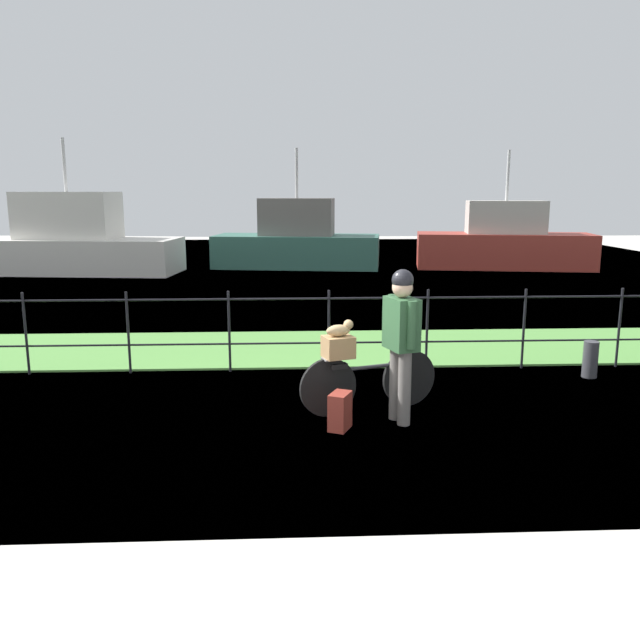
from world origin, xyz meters
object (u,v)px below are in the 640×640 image
(wooden_crate, at_px, (338,347))
(moored_boat_far, at_px, (504,243))
(backpack_on_paving, at_px, (340,411))
(moored_boat_near, at_px, (70,244))
(moored_boat_mid, at_px, (297,242))
(terrier_dog, at_px, (340,329))
(cyclist_person, at_px, (401,332))
(mooring_bollard, at_px, (590,359))
(bicycle_main, at_px, (368,381))

(wooden_crate, xyz_separation_m, moored_boat_far, (6.51, 13.97, 0.03))
(backpack_on_paving, xyz_separation_m, moored_boat_near, (-7.30, 13.83, 0.69))
(wooden_crate, relative_size, moored_boat_mid, 0.06)
(terrier_dog, height_order, moored_boat_far, moored_boat_far)
(terrier_dog, bearing_deg, moored_boat_mid, 91.20)
(cyclist_person, distance_m, mooring_bollard, 3.37)
(terrier_dog, relative_size, mooring_bollard, 0.65)
(cyclist_person, bearing_deg, moored_boat_far, 67.61)
(terrier_dog, relative_size, moored_boat_mid, 0.06)
(mooring_bollard, distance_m, moored_boat_far, 12.99)
(terrier_dog, relative_size, backpack_on_paving, 0.81)
(bicycle_main, relative_size, moored_boat_mid, 0.29)
(cyclist_person, relative_size, moored_boat_mid, 0.30)
(moored_boat_far, bearing_deg, moored_boat_near, -177.54)
(bicycle_main, bearing_deg, wooden_crate, -161.47)
(terrier_dog, height_order, backpack_on_paving, terrier_dog)
(moored_boat_near, bearing_deg, moored_boat_far, 2.46)
(moored_boat_mid, bearing_deg, backpack_on_paving, -88.97)
(terrier_dog, bearing_deg, cyclist_person, -22.52)
(terrier_dog, distance_m, moored_boat_near, 15.25)
(moored_boat_near, bearing_deg, bicycle_main, -59.96)
(cyclist_person, bearing_deg, terrier_dog, 157.48)
(bicycle_main, distance_m, moored_boat_far, 15.16)
(backpack_on_paving, bearing_deg, moored_boat_mid, -154.21)
(bicycle_main, relative_size, moored_boat_far, 0.28)
(terrier_dog, xyz_separation_m, backpack_on_paving, (-0.04, -0.46, -0.79))
(wooden_crate, xyz_separation_m, terrier_dog, (0.02, 0.01, 0.20))
(wooden_crate, bearing_deg, moored_boat_near, 118.66)
(mooring_bollard, xyz_separation_m, moored_boat_near, (-10.84, 12.04, 0.64))
(terrier_dog, xyz_separation_m, moored_boat_mid, (-0.30, 14.55, -0.16))
(bicycle_main, height_order, cyclist_person, cyclist_person)
(bicycle_main, bearing_deg, backpack_on_paving, -122.59)
(terrier_dog, height_order, cyclist_person, cyclist_person)
(cyclist_person, xyz_separation_m, moored_boat_mid, (-0.94, 14.81, -0.17))
(wooden_crate, height_order, moored_boat_near, moored_boat_near)
(moored_boat_mid, bearing_deg, cyclist_person, -86.38)
(wooden_crate, distance_m, moored_boat_far, 15.41)
(cyclist_person, xyz_separation_m, moored_boat_near, (-7.97, 13.63, -0.11))
(terrier_dog, xyz_separation_m, moored_boat_near, (-7.33, 13.37, -0.10))
(backpack_on_paving, relative_size, mooring_bollard, 0.80)
(bicycle_main, height_order, moored_boat_mid, moored_boat_mid)
(bicycle_main, distance_m, cyclist_person, 0.81)
(cyclist_person, bearing_deg, wooden_crate, 158.81)
(cyclist_person, bearing_deg, backpack_on_paving, -163.34)
(wooden_crate, xyz_separation_m, moored_boat_near, (-7.31, 13.37, 0.10))
(backpack_on_paving, height_order, moored_boat_near, moored_boat_near)
(cyclist_person, xyz_separation_m, moored_boat_far, (5.86, 14.22, -0.19))
(backpack_on_paving, bearing_deg, terrier_dog, -159.65)
(mooring_bollard, height_order, moored_boat_mid, moored_boat_mid)
(wooden_crate, relative_size, moored_boat_near, 0.05)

